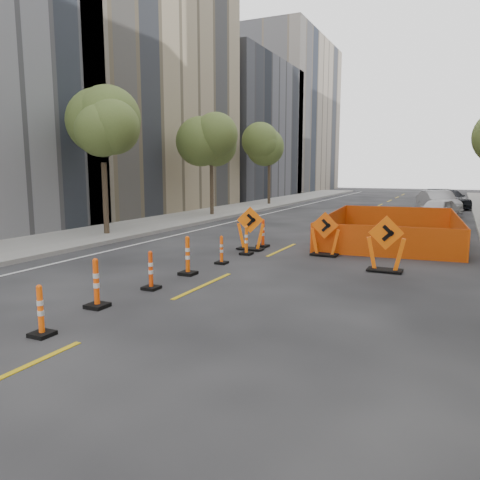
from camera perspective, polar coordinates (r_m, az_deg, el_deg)
The scene contains 22 objects.
ground_plane at distance 9.25m, azimuth -16.89°, elevation -10.88°, with size 140.00×140.00×0.00m, color black.
sidewalk_left at distance 23.90m, azimuth -13.88°, elevation 1.31°, with size 4.00×90.00×0.15m, color gray.
bld_left_c at distance 36.96m, azimuth -15.93°, elevation 24.01°, with size 12.00×18.00×26.00m, color tan.
bld_left_d at distance 51.22m, azimuth -1.71°, elevation 13.13°, with size 12.00×16.00×14.00m, color #4C4C51.
bld_left_e at distance 66.50m, azimuth 4.85°, elevation 14.67°, with size 12.00×20.00×20.00m, color gray.
tree_l_b at distance 21.84m, azimuth -16.41°, elevation 12.25°, with size 2.80×2.80×5.95m.
tree_l_c at distance 30.10m, azimuth -3.51°, elevation 11.51°, with size 2.80×2.80×5.95m.
tree_l_d at distance 39.17m, azimuth 3.60°, elevation 10.85°, with size 2.80×2.80×5.95m.
channelizer_2 at distance 9.33m, azimuth -23.14°, elevation -7.91°, with size 0.38×0.38×0.97m, color #FF580A, non-canonical shape.
channelizer_3 at distance 10.77m, azimuth -17.12°, elevation -5.03°, with size 0.44×0.44×1.11m, color #E94A09, non-canonical shape.
channelizer_4 at distance 12.06m, azimuth -10.83°, elevation -3.63°, with size 0.39×0.39×0.99m, color #DB3C09, non-canonical shape.
channelizer_5 at distance 13.53m, azimuth -6.40°, elevation -1.89°, with size 0.45×0.45×1.13m, color #E25009, non-canonical shape.
channelizer_6 at distance 15.03m, azimuth -2.27°, elevation -1.20°, with size 0.36×0.36×0.92m, color #F5510A, non-canonical shape.
channelizer_7 at distance 16.61m, azimuth 0.78°, elevation -0.04°, with size 0.41×0.41×1.04m, color #EC5B09, non-canonical shape.
channelizer_8 at distance 18.29m, azimuth 2.81°, elevation 0.87°, with size 0.44×0.44×1.11m, color red, non-canonical shape.
chevron_sign_left at distance 17.53m, azimuth 1.30°, elevation 1.42°, with size 1.09×0.66×1.64m, color #FF670A, non-canonical shape.
chevron_sign_center at distance 16.63m, azimuth 10.31°, elevation 0.73°, with size 1.04×0.62×1.56m, color #E95509, non-canonical shape.
chevron_sign_right at distance 14.46m, azimuth 17.36°, elevation -0.46°, with size 1.12×0.67×1.68m, color #FF610A, non-canonical shape.
safety_fence at distance 21.15m, azimuth 18.01°, elevation 1.50°, with size 5.17×8.79×1.10m, color #EC4B0C, non-canonical shape.
parked_car_near at distance 29.34m, azimuth 22.91°, elevation 3.38°, with size 1.59×3.95×1.34m, color silver.
parked_car_mid at distance 34.28m, azimuth 22.97°, elevation 4.24°, with size 1.67×4.78×1.58m, color #A1A0A6.
parked_car_far at distance 39.75m, azimuth 24.07°, elevation 4.61°, with size 2.04×5.01×1.45m, color black.
Camera 1 is at (5.91, -6.44, 3.04)m, focal length 35.00 mm.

